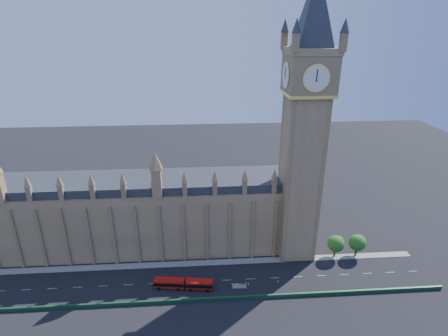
{
  "coord_description": "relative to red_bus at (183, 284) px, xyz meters",
  "views": [
    {
      "loc": [
        4.58,
        -92.49,
        77.63
      ],
      "look_at": [
        11.85,
        10.0,
        35.94
      ],
      "focal_mm": 28.0,
      "sensor_mm": 36.0,
      "label": 1
    }
  ],
  "objects": [
    {
      "name": "car_white",
      "position": [
        17.79,
        -1.18,
        -0.99
      ],
      "size": [
        4.88,
        2.21,
        1.39
      ],
      "primitive_type": "imported",
      "rotation": [
        0.0,
        0.0,
        1.51
      ],
      "color": "silver",
      "rests_on": "ground"
    },
    {
      "name": "ground",
      "position": [
        2.01,
        2.8,
        -1.68
      ],
      "size": [
        400.0,
        400.0,
        0.0
      ],
      "primitive_type": "plane",
      "color": "black",
      "rests_on": "ground"
    },
    {
      "name": "bridge_parapet",
      "position": [
        2.01,
        -6.2,
        -1.08
      ],
      "size": [
        160.0,
        0.6,
        1.2
      ],
      "primitive_type": "cube",
      "color": "#1E4C2D",
      "rests_on": "ground"
    },
    {
      "name": "car_grey",
      "position": [
        6.64,
        0.4,
        -0.88
      ],
      "size": [
        4.89,
        2.37,
        1.61
      ],
      "primitive_type": "imported",
      "rotation": [
        0.0,
        0.0,
        1.47
      ],
      "color": "#3F4246",
      "rests_on": "ground"
    },
    {
      "name": "red_bus",
      "position": [
        0.0,
        0.0,
        0.0
      ],
      "size": [
        18.97,
        5.15,
        3.19
      ],
      "rotation": [
        0.0,
        0.0,
        -0.13
      ],
      "color": "red",
      "rests_on": "ground"
    },
    {
      "name": "kerb_north",
      "position": [
        2.01,
        12.3,
        -1.6
      ],
      "size": [
        160.0,
        3.0,
        0.16
      ],
      "primitive_type": "cube",
      "color": "gray",
      "rests_on": "ground"
    },
    {
      "name": "cone_c",
      "position": [
        19.99,
        -0.29,
        -1.36
      ],
      "size": [
        0.52,
        0.52,
        0.64
      ],
      "rotation": [
        0.0,
        0.0,
        0.35
      ],
      "color": "black",
      "rests_on": "ground"
    },
    {
      "name": "tree_east_near",
      "position": [
        54.24,
        12.88,
        3.96
      ],
      "size": [
        6.0,
        6.0,
        8.5
      ],
      "color": "#382619",
      "rests_on": "ground"
    },
    {
      "name": "tree_east_far",
      "position": [
        62.24,
        12.88,
        3.96
      ],
      "size": [
        6.0,
        6.0,
        8.5
      ],
      "color": "#382619",
      "rests_on": "ground"
    },
    {
      "name": "cone_b",
      "position": [
        19.98,
        0.3,
        -1.3
      ],
      "size": [
        0.59,
        0.59,
        0.77
      ],
      "rotation": [
        0.0,
        0.0,
        0.27
      ],
      "color": "black",
      "rests_on": "ground"
    },
    {
      "name": "car_silver",
      "position": [
        4.01,
        -0.31,
        -0.89
      ],
      "size": [
        4.81,
        1.73,
        1.58
      ],
      "primitive_type": "imported",
      "rotation": [
        0.0,
        0.0,
        1.56
      ],
      "color": "#989B9F",
      "rests_on": "ground"
    },
    {
      "name": "cone_a",
      "position": [
        20.86,
        -0.02,
        -1.3
      ],
      "size": [
        0.56,
        0.56,
        0.77
      ],
      "rotation": [
        0.0,
        0.0,
        0.17
      ],
      "color": "black",
      "rests_on": "ground"
    },
    {
      "name": "cone_d",
      "position": [
        30.76,
        0.61,
        -1.34
      ],
      "size": [
        0.5,
        0.5,
        0.69
      ],
      "rotation": [
        0.0,
        0.0,
        -0.17
      ],
      "color": "black",
      "rests_on": "ground"
    },
    {
      "name": "elizabeth_tower",
      "position": [
        40.01,
        16.79,
        52.88
      ],
      "size": [
        20.59,
        20.59,
        105.0
      ],
      "color": "olive",
      "rests_on": "ground"
    },
    {
      "name": "palace_westminster",
      "position": [
        -22.99,
        24.8,
        12.18
      ],
      "size": [
        120.0,
        20.0,
        28.0
      ],
      "color": "olive",
      "rests_on": "ground"
    }
  ]
}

